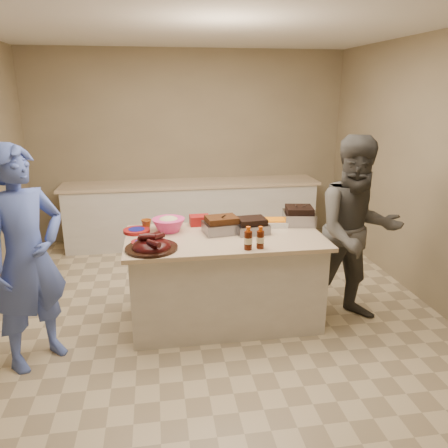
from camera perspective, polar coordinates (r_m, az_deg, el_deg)
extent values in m
cube|color=#47230F|center=(4.12, -0.31, -1.14)|extent=(0.37, 0.30, 0.10)
cube|color=black|center=(4.13, 3.62, -1.12)|extent=(0.32, 0.27, 0.09)
cube|color=gray|center=(4.45, 9.73, 0.03)|extent=(0.35, 0.35, 0.12)
cylinder|color=silver|center=(4.39, 0.49, 0.06)|extent=(0.37, 0.37, 0.06)
cube|color=orange|center=(4.36, 6.42, -0.20)|extent=(0.29, 0.23, 0.07)
cylinder|color=#3D1305|center=(3.70, 3.15, -3.32)|extent=(0.07, 0.07, 0.20)
cylinder|color=#3D1305|center=(3.73, 4.74, -3.14)|extent=(0.06, 0.06, 0.19)
cylinder|color=#EBA508|center=(4.05, -0.93, -1.45)|extent=(0.04, 0.04, 0.11)
imported|color=silver|center=(4.15, -0.83, -1.00)|extent=(0.13, 0.04, 0.13)
cylinder|color=maroon|center=(4.21, -11.33, -1.06)|extent=(0.25, 0.25, 0.03)
cylinder|color=maroon|center=(3.89, -10.74, -2.57)|extent=(0.18, 0.18, 0.02)
imported|color=#A75619|center=(4.30, -10.07, -0.59)|extent=(0.10, 0.09, 0.10)
cube|color=maroon|center=(4.36, -3.20, -0.11)|extent=(0.20, 0.15, 0.10)
imported|color=#4B63BE|center=(4.11, -22.77, -15.88)|extent=(1.72, 1.73, 0.43)
imported|color=#4E4C47|center=(4.57, 15.92, -11.65)|extent=(0.92, 1.80, 0.67)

